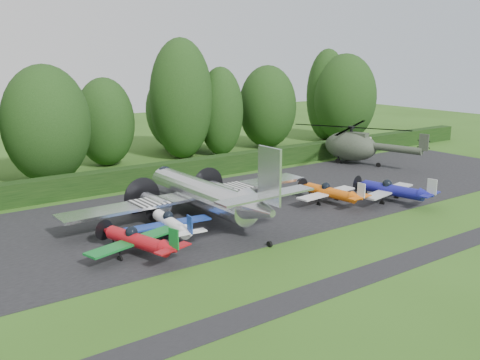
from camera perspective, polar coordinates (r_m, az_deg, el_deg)
ground at (r=38.09m, az=9.37°, el=-6.05°), size 160.00×160.00×0.00m
apron at (r=45.34m, az=0.45°, el=-2.67°), size 70.00×18.00×0.01m
taxiway_verge at (r=34.41m, az=16.48°, el=-8.61°), size 70.00×2.00×0.00m
hedgerow at (r=54.33m, az=-6.38°, el=-0.02°), size 90.00×1.60×2.00m
transport_plane at (r=41.38m, az=-3.94°, el=-1.50°), size 21.73×16.66×6.96m
light_plane_red at (r=34.48m, az=-10.87°, el=-6.34°), size 6.69×7.04×2.57m
light_plane_white at (r=37.69m, az=-7.36°, el=-4.60°), size 6.21×6.53×2.39m
light_plane_orange at (r=46.01m, az=9.63°, el=-1.31°), size 6.35×6.68×2.44m
light_plane_blue at (r=47.66m, az=15.99°, el=-1.02°), size 6.91×7.26×2.65m
helicopter at (r=63.03m, az=11.77°, el=3.82°), size 13.47×15.77×4.34m
sign_board at (r=69.53m, az=12.77°, el=3.84°), size 3.56×0.13×2.00m
tree_1 at (r=64.68m, az=-6.28°, el=8.57°), size 7.55×7.55×14.33m
tree_3 at (r=55.25m, az=-19.95°, el=5.57°), size 8.41×8.41×11.57m
tree_4 at (r=62.19m, az=-14.21°, el=6.01°), size 6.63×6.63×9.93m
tree_5 at (r=66.48m, az=-2.08°, el=7.29°), size 5.60×5.60×10.92m
tree_7 at (r=72.23m, az=2.95°, el=7.80°), size 7.72×7.72×10.97m
tree_9 at (r=78.38m, az=11.10°, el=8.57°), size 8.96×8.96×12.47m
tree_10 at (r=70.60m, az=-6.72°, el=7.39°), size 8.15×8.15×10.46m
tree_11 at (r=79.41m, az=9.25°, el=8.94°), size 5.88×5.88×13.13m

